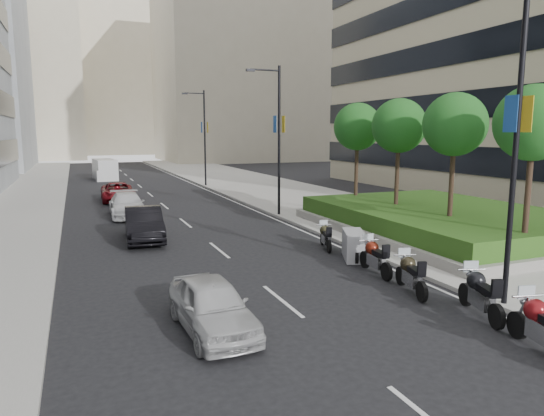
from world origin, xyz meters
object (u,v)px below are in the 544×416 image
motorcycle_2 (480,294)px  motorcycle_4 (375,257)px  motorcycle_6 (326,237)px  motorcycle_5 (354,245)px  car_b (144,224)px  lamp_post_1 (277,133)px  lamp_post_2 (203,133)px  motorcycle_3 (411,274)px  car_d (118,192)px  lamp_post_0 (513,133)px  car_c (127,205)px  delivery_van (105,170)px  car_a (212,305)px  motorcycle_1 (542,326)px

motorcycle_2 → motorcycle_4: bearing=22.5°
motorcycle_2 → motorcycle_4: 4.61m
motorcycle_2 → motorcycle_6: bearing=19.2°
motorcycle_5 → car_b: car_b is taller
lamp_post_1 → lamp_post_2: size_ratio=1.00×
lamp_post_1 → motorcycle_3: lamp_post_1 is taller
motorcycle_3 → car_d: car_d is taller
motorcycle_3 → motorcycle_2: bearing=-153.0°
lamp_post_1 → motorcycle_5: size_ratio=4.43×
lamp_post_0 → car_d: bearing=107.0°
lamp_post_2 → motorcycle_6: size_ratio=4.51×
motorcycle_4 → car_d: (-7.08, 23.34, 0.08)m
car_d → motorcycle_5: bearing=-69.4°
car_d → car_c: bearing=-88.9°
delivery_van → lamp_post_0: bearing=-84.5°
lamp_post_0 → motorcycle_3: (-1.53, 2.16, -4.46)m
motorcycle_4 → motorcycle_6: bearing=4.2°
car_a → car_d: 26.13m
car_d → delivery_van: delivery_van is taller
motorcycle_1 → motorcycle_4: (0.09, 6.93, -0.03)m
motorcycle_4 → delivery_van: bearing=16.2°
motorcycle_2 → motorcycle_4: motorcycle_2 is taller
motorcycle_2 → car_b: 15.33m
lamp_post_2 → car_d: lamp_post_2 is taller
lamp_post_1 → motorcycle_6: size_ratio=4.51×
motorcycle_4 → car_a: car_a is taller
motorcycle_2 → delivery_van: (-7.31, 46.16, 0.39)m
motorcycle_2 → delivery_van: bearing=26.9°
motorcycle_6 → lamp_post_1: bearing=9.0°
car_c → car_d: bearing=91.2°
motorcycle_6 → car_c: (-7.28, 12.08, 0.17)m
motorcycle_1 → car_a: car_a is taller
motorcycle_1 → car_b: 17.22m
lamp_post_1 → car_b: bearing=-155.8°
car_d → lamp_post_2: bearing=42.0°
motorcycle_4 → lamp_post_1: bearing=0.5°
car_c → motorcycle_1: bearing=-71.8°
motorcycle_1 → motorcycle_4: size_ratio=1.04×
motorcycle_6 → car_c: car_c is taller
motorcycle_1 → car_d: 31.06m
lamp_post_2 → motorcycle_4: bearing=-92.6°
motorcycle_5 → car_a: (-7.21, -4.85, 0.12)m
motorcycle_1 → motorcycle_6: 11.02m
lamp_post_2 → motorcycle_2: (-1.01, -35.21, -4.42)m
motorcycle_3 → motorcycle_4: 2.23m
motorcycle_6 → car_b: (-7.22, 4.74, 0.24)m
motorcycle_3 → delivery_van: size_ratio=0.41×
lamp_post_2 → car_a: size_ratio=2.23×
motorcycle_1 → car_a: bearing=71.2°
motorcycle_4 → motorcycle_6: (0.18, 4.09, -0.08)m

